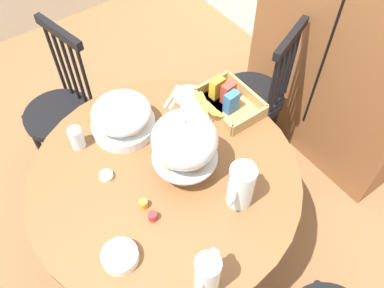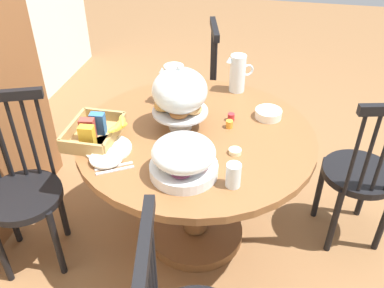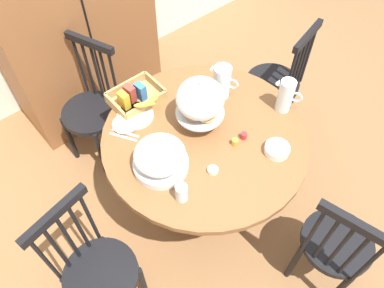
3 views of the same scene
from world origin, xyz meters
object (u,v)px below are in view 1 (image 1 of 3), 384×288
object	(u,v)px
windsor_chair_facing_door	(255,97)
cereal_bowl	(120,257)
windsor_chair_far_side	(62,112)
fruit_platter_covered	(122,117)
dining_table	(167,198)
wooden_armoire	(371,9)
cereal_basket	(226,101)
china_plate_small	(188,96)
drinking_glass	(77,138)
china_plate_large	(202,105)
milk_pitcher	(241,187)
butter_dish	(106,176)
orange_juice_pitcher	(207,276)
pastry_stand_with_dome	(185,142)

from	to	relation	value
windsor_chair_facing_door	cereal_bowl	bearing A→B (deg)	-66.05
windsor_chair_far_side	fruit_platter_covered	distance (m)	0.69
fruit_platter_covered	dining_table	bearing A→B (deg)	1.76
wooden_armoire	dining_table	world-z (taller)	wooden_armoire
windsor_chair_facing_door	fruit_platter_covered	bearing A→B (deg)	-91.39
cereal_basket	fruit_platter_covered	bearing A→B (deg)	-110.39
china_plate_small	drinking_glass	world-z (taller)	drinking_glass
drinking_glass	cereal_bowl	bearing A→B (deg)	-11.20
china_plate_large	windsor_chair_facing_door	bearing A→B (deg)	99.91
cereal_basket	china_plate_small	xyz separation A→B (m)	(-0.16, -0.11, -0.03)
milk_pitcher	butter_dish	distance (m)	0.58
cereal_basket	cereal_bowl	size ratio (longest dim) A/B	2.26
wooden_armoire	cereal_basket	size ratio (longest dim) A/B	6.20
wooden_armoire	orange_juice_pitcher	xyz separation A→B (m)	(0.58, -1.52, -0.14)
china_plate_small	drinking_glass	size ratio (longest dim) A/B	1.36
pastry_stand_with_dome	china_plate_large	size ratio (longest dim) A/B	1.56
wooden_armoire	pastry_stand_with_dome	bearing A→B (deg)	-84.88
pastry_stand_with_dome	china_plate_large	world-z (taller)	pastry_stand_with_dome
windsor_chair_facing_door	windsor_chair_far_side	distance (m)	1.16
wooden_armoire	pastry_stand_with_dome	distance (m)	1.29
fruit_platter_covered	orange_juice_pitcher	distance (m)	0.83
china_plate_large	dining_table	bearing A→B (deg)	-59.32
drinking_glass	wooden_armoire	bearing A→B (deg)	80.00
cereal_basket	butter_dish	bearing A→B (deg)	-88.52
windsor_chair_far_side	drinking_glass	world-z (taller)	windsor_chair_far_side
windsor_chair_facing_door	butter_dish	bearing A→B (deg)	-80.71
windsor_chair_facing_door	cereal_basket	bearing A→B (deg)	-67.80
pastry_stand_with_dome	fruit_platter_covered	size ratio (longest dim) A/B	1.15
dining_table	china_plate_large	distance (m)	0.49
milk_pitcher	china_plate_small	distance (m)	0.63
windsor_chair_far_side	orange_juice_pitcher	size ratio (longest dim) A/B	4.44
pastry_stand_with_dome	fruit_platter_covered	xyz separation A→B (m)	(-0.36, -0.10, -0.11)
fruit_platter_covered	milk_pitcher	size ratio (longest dim) A/B	1.37
cereal_basket	wooden_armoire	bearing A→B (deg)	85.60
pastry_stand_with_dome	orange_juice_pitcher	xyz separation A→B (m)	(0.46, -0.24, -0.10)
windsor_chair_facing_door	drinking_glass	world-z (taller)	windsor_chair_facing_door
pastry_stand_with_dome	wooden_armoire	bearing A→B (deg)	95.12
windsor_chair_far_side	cereal_basket	size ratio (longest dim) A/B	3.09
windsor_chair_far_side	china_plate_large	xyz separation A→B (m)	(0.66, 0.54, 0.29)
pastry_stand_with_dome	fruit_platter_covered	bearing A→B (deg)	-164.74
windsor_chair_far_side	milk_pitcher	bearing A→B (deg)	15.94
windsor_chair_facing_door	pastry_stand_with_dome	world-z (taller)	pastry_stand_with_dome
pastry_stand_with_dome	orange_juice_pitcher	distance (m)	0.53
windsor_chair_facing_door	butter_dish	distance (m)	1.11
dining_table	butter_dish	size ratio (longest dim) A/B	20.01
milk_pitcher	china_plate_large	xyz separation A→B (m)	(-0.51, 0.20, -0.09)
milk_pitcher	butter_dish	xyz separation A→B (m)	(-0.42, -0.39, -0.09)
cereal_bowl	butter_dish	xyz separation A→B (m)	(-0.36, 0.13, -0.01)
orange_juice_pitcher	cereal_bowl	distance (m)	0.35
windsor_chair_facing_door	milk_pitcher	world-z (taller)	windsor_chair_facing_door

